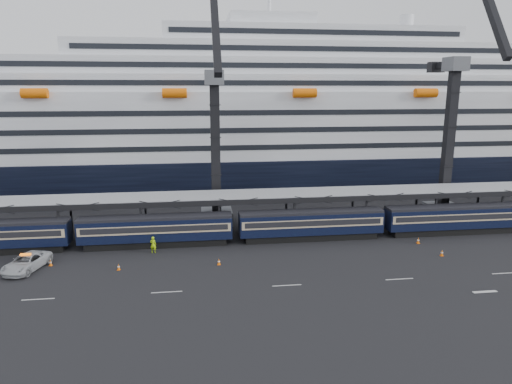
% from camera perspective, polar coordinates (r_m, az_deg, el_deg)
% --- Properties ---
extents(ground, '(260.00, 260.00, 0.00)m').
position_cam_1_polar(ground, '(55.02, 17.65, -8.58)').
color(ground, black).
rests_on(ground, ground).
extents(lane_markings, '(111.00, 4.27, 0.02)m').
position_cam_1_polar(lane_markings, '(54.84, 27.85, -9.56)').
color(lane_markings, beige).
rests_on(lane_markings, ground).
extents(train, '(133.05, 3.00, 4.05)m').
position_cam_1_polar(train, '(61.48, 9.93, -3.74)').
color(train, black).
rests_on(train, ground).
extents(canopy, '(130.00, 6.25, 5.53)m').
position_cam_1_polar(canopy, '(65.88, 12.86, -0.03)').
color(canopy, gray).
rests_on(canopy, ground).
extents(cruise_ship, '(214.09, 28.84, 34.00)m').
position_cam_1_polar(cruise_ship, '(94.95, 5.75, 8.38)').
color(cruise_ship, black).
rests_on(cruise_ship, ground).
extents(crane_dark_near, '(4.50, 17.75, 35.08)m').
position_cam_1_polar(crane_dark_near, '(65.27, -5.09, 6.08)').
color(crane_dark_near, '#4B4D52').
rests_on(crane_dark_near, ground).
extents(crane_dark_mid, '(4.50, 18.24, 39.64)m').
position_cam_1_polar(crane_dark_mid, '(74.34, 23.20, 7.02)').
color(crane_dark_mid, '#4B4D52').
rests_on(crane_dark_mid, ground).
extents(pickup_truck, '(4.50, 6.77, 1.73)m').
position_cam_1_polar(pickup_truck, '(56.51, -26.77, -7.87)').
color(pickup_truck, '#AEB1B6').
rests_on(pickup_truck, ground).
extents(worker, '(0.83, 0.63, 2.05)m').
position_cam_1_polar(worker, '(57.02, -12.73, -6.43)').
color(worker, '#AFE60C').
rests_on(worker, ground).
extents(traffic_cone_a, '(0.36, 0.36, 0.73)m').
position_cam_1_polar(traffic_cone_a, '(56.85, -24.30, -8.05)').
color(traffic_cone_a, '#FF6908').
rests_on(traffic_cone_a, ground).
extents(traffic_cone_b, '(0.36, 0.36, 0.72)m').
position_cam_1_polar(traffic_cone_b, '(52.97, -16.80, -8.94)').
color(traffic_cone_b, '#FF6908').
rests_on(traffic_cone_b, ground).
extents(traffic_cone_c, '(0.37, 0.37, 0.74)m').
position_cam_1_polar(traffic_cone_c, '(52.35, -4.66, -8.67)').
color(traffic_cone_c, '#FF6908').
rests_on(traffic_cone_c, ground).
extents(traffic_cone_d, '(0.38, 0.38, 0.76)m').
position_cam_1_polar(traffic_cone_d, '(59.14, 22.23, -7.05)').
color(traffic_cone_d, '#FF6908').
rests_on(traffic_cone_d, ground).
extents(traffic_cone_e, '(0.40, 0.40, 0.81)m').
position_cam_1_polar(traffic_cone_e, '(62.67, 19.62, -5.72)').
color(traffic_cone_e, '#FF6908').
rests_on(traffic_cone_e, ground).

